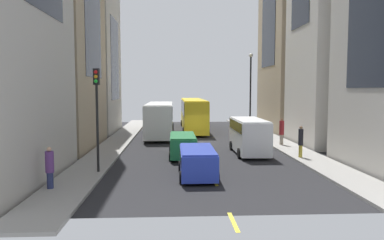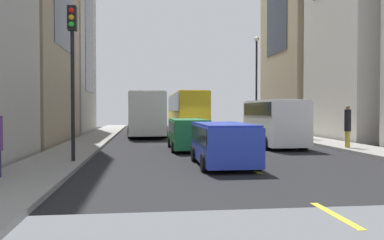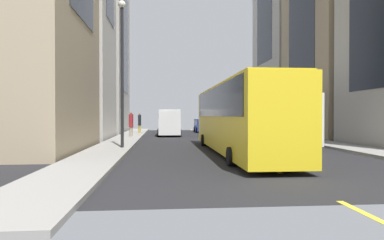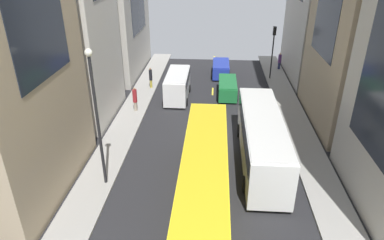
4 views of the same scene
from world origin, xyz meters
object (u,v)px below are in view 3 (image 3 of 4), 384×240
at_px(car_green_0, 216,126).
at_px(pedestrian_crossing_mid, 255,122).
at_px(delivery_van_white, 169,121).
at_px(car_blue_1, 203,125).
at_px(traffic_light_near_corner, 250,98).
at_px(city_bus_white, 270,116).
at_px(pedestrian_walking_far, 131,123).
at_px(pedestrian_waiting_curb, 140,122).
at_px(streetcar_yellow, 236,113).

height_order(car_green_0, pedestrian_crossing_mid, pedestrian_crossing_mid).
bearing_deg(delivery_van_white, car_green_0, -168.62).
relative_size(delivery_van_white, car_blue_1, 1.30).
bearing_deg(traffic_light_near_corner, car_green_0, 46.42).
bearing_deg(traffic_light_near_corner, city_bus_white, 80.43).
distance_m(car_green_0, traffic_light_near_corner, 7.77).
relative_size(delivery_van_white, traffic_light_near_corner, 0.99).
height_order(car_green_0, traffic_light_near_corner, traffic_light_near_corner).
distance_m(pedestrian_walking_far, traffic_light_near_corner, 16.56).
height_order(city_bus_white, pedestrian_crossing_mid, city_bus_white).
bearing_deg(pedestrian_waiting_curb, car_green_0, -139.69).
bearing_deg(pedestrian_walking_far, delivery_van_white, 55.46).
height_order(car_blue_1, pedestrian_crossing_mid, pedestrian_crossing_mid).
xyz_separation_m(city_bus_white, car_blue_1, (2.67, -17.79, -1.08)).
relative_size(pedestrian_walking_far, traffic_light_near_corner, 0.38).
xyz_separation_m(streetcar_yellow, pedestrian_crossing_mid, (-8.06, -26.10, -0.96)).
xyz_separation_m(city_bus_white, traffic_light_near_corner, (-2.85, -16.90, 2.15)).
height_order(city_bus_white, traffic_light_near_corner, traffic_light_near_corner).
bearing_deg(car_blue_1, pedestrian_waiting_curb, 32.63).
xyz_separation_m(pedestrian_walking_far, pedestrian_crossing_mid, (-14.75, -13.02, -0.14)).
bearing_deg(traffic_light_near_corner, pedestrian_crossing_mid, -113.83).
xyz_separation_m(city_bus_white, streetcar_yellow, (3.69, 5.75, 0.12)).
xyz_separation_m(car_green_0, pedestrian_waiting_curb, (7.96, -1.33, 0.36)).
distance_m(city_bus_white, delivery_van_white, 12.83).
relative_size(car_green_0, car_blue_1, 1.05).
height_order(car_blue_1, traffic_light_near_corner, traffic_light_near_corner).
distance_m(delivery_van_white, car_blue_1, 8.22).
height_order(delivery_van_white, pedestrian_walking_far, delivery_van_white).
distance_m(city_bus_white, traffic_light_near_corner, 17.27).
relative_size(car_green_0, traffic_light_near_corner, 0.79).
bearing_deg(pedestrian_walking_far, pedestrian_crossing_mid, 51.85).
xyz_separation_m(delivery_van_white, car_blue_1, (-4.26, -7.00, -0.59)).
xyz_separation_m(city_bus_white, pedestrian_walking_far, (10.37, -7.33, -0.70)).
bearing_deg(streetcar_yellow, pedestrian_walking_far, -62.94).
height_order(streetcar_yellow, delivery_van_white, streetcar_yellow).
relative_size(car_blue_1, pedestrian_waiting_curb, 2.04).
distance_m(car_blue_1, pedestrian_walking_far, 12.99).
relative_size(car_green_0, pedestrian_crossing_mid, 2.34).
bearing_deg(pedestrian_crossing_mid, pedestrian_walking_far, 41.37).
distance_m(pedestrian_waiting_curb, pedestrian_crossing_mid, 16.08).
distance_m(streetcar_yellow, pedestrian_waiting_curb, 19.89).
bearing_deg(pedestrian_crossing_mid, car_green_0, 53.21).
bearing_deg(traffic_light_near_corner, pedestrian_walking_far, 35.87).
height_order(pedestrian_walking_far, pedestrian_crossing_mid, pedestrian_walking_far).
xyz_separation_m(streetcar_yellow, pedestrian_waiting_curb, (6.30, -18.85, -0.84)).
bearing_deg(car_green_0, traffic_light_near_corner, -133.58).
relative_size(streetcar_yellow, pedestrian_waiting_curb, 6.93).
height_order(pedestrian_walking_far, traffic_light_near_corner, traffic_light_near_corner).
relative_size(city_bus_white, traffic_light_near_corner, 1.93).
height_order(city_bus_white, streetcar_yellow, streetcar_yellow).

